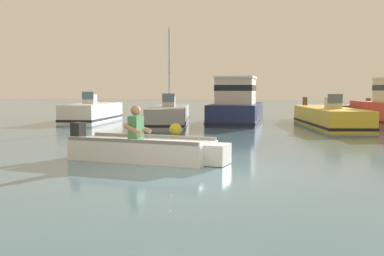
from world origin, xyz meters
name	(u,v)px	position (x,y,z in m)	size (l,w,h in m)	color
ground_plane	(195,172)	(0.00, 0.00, 0.00)	(120.00, 120.00, 0.00)	slate
rowboat_with_person	(145,149)	(-1.33, 1.15, 0.25)	(3.72, 1.63, 1.19)	white
moored_boat_white	(93,113)	(-7.57, 12.66, 0.40)	(1.99, 4.96, 1.42)	white
moored_boat_grey	(170,115)	(-3.45, 11.68, 0.38)	(2.68, 6.68, 4.22)	gray
moored_boat_navy	(237,106)	(-0.51, 12.32, 0.77)	(2.07, 5.60, 2.10)	#19234C
moored_boat_yellow	(330,118)	(3.43, 11.46, 0.36)	(2.82, 6.49, 1.35)	gold
mooring_buoy	(176,130)	(-1.91, 6.40, 0.21)	(0.42, 0.42, 0.42)	yellow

